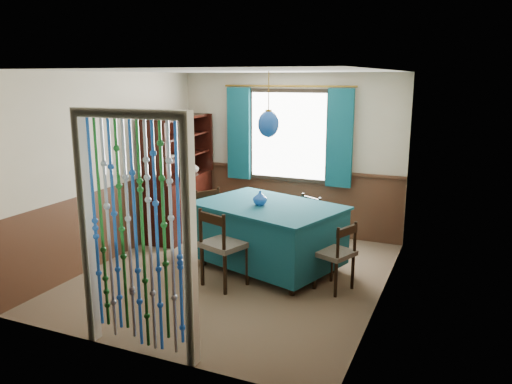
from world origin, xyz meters
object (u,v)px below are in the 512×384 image
at_px(chair_left, 213,219).
at_px(vase_table, 260,198).
at_px(pendant_lamp, 269,124).
at_px(sideboard, 179,195).
at_px(chair_far, 304,224).
at_px(vase_sideboard, 194,167).
at_px(chair_near, 223,246).
at_px(dining_table, 268,232).
at_px(bowl_shelf, 169,156).
at_px(chair_right, 336,254).

distance_m(chair_left, vase_table, 1.07).
relative_size(chair_left, pendant_lamp, 1.12).
distance_m(chair_left, sideboard, 1.03).
relative_size(chair_far, vase_sideboard, 4.65).
bearing_deg(chair_near, dining_table, 88.07).
distance_m(chair_near, bowl_shelf, 2.09).
bearing_deg(vase_sideboard, chair_left, -47.81).
relative_size(pendant_lamp, vase_table, 4.62).
height_order(chair_near, vase_sideboard, vase_sideboard).
bearing_deg(chair_right, chair_left, 94.58).
distance_m(chair_left, pendant_lamp, 1.73).
bearing_deg(vase_sideboard, vase_table, -36.91).
bearing_deg(chair_far, chair_near, 97.18).
height_order(pendant_lamp, bowl_shelf, pendant_lamp).
xyz_separation_m(dining_table, chair_near, (-0.28, -0.73, 0.01)).
distance_m(vase_table, vase_sideboard, 2.12).
xyz_separation_m(chair_left, pendant_lamp, (0.97, -0.32, 1.40)).
xyz_separation_m(chair_left, chair_right, (1.94, -0.62, -0.03)).
bearing_deg(dining_table, pendant_lamp, -72.53).
height_order(dining_table, pendant_lamp, pendant_lamp).
xyz_separation_m(chair_left, vase_table, (0.88, -0.37, 0.47)).
distance_m(chair_left, vase_sideboard, 1.33).
bearing_deg(dining_table, vase_table, -128.23).
xyz_separation_m(chair_left, vase_sideboard, (-0.81, 0.90, 0.55)).
distance_m(dining_table, chair_left, 1.02).
height_order(chair_far, bowl_shelf, bowl_shelf).
bearing_deg(vase_table, pendant_lamp, 34.30).
relative_size(sideboard, pendant_lamp, 2.35).
bearing_deg(vase_sideboard, chair_near, -52.31).
height_order(dining_table, chair_near, chair_near).
distance_m(chair_far, vase_sideboard, 2.18).
height_order(sideboard, bowl_shelf, sideboard).
distance_m(chair_left, bowl_shelf, 1.17).
xyz_separation_m(chair_near, bowl_shelf, (-1.50, 1.23, 0.79)).
xyz_separation_m(chair_near, vase_table, (0.19, 0.67, 0.44)).
xyz_separation_m(pendant_lamp, vase_sideboard, (-1.78, 1.21, -0.86)).
height_order(chair_far, sideboard, sideboard).
distance_m(sideboard, vase_table, 1.99).
bearing_deg(chair_near, chair_left, 142.53).
height_order(chair_left, pendant_lamp, pendant_lamp).
relative_size(chair_far, chair_right, 1.01).
xyz_separation_m(dining_table, vase_sideboard, (-1.78, 1.21, 0.53)).
xyz_separation_m(chair_far, vase_table, (-0.34, -0.75, 0.50)).
xyz_separation_m(sideboard, bowl_shelf, (0.06, -0.33, 0.66)).
xyz_separation_m(chair_far, chair_right, (0.72, -1.00, -0.00)).
bearing_deg(chair_near, chair_right, 37.77).
bearing_deg(bowl_shelf, vase_table, -18.33).
distance_m(chair_far, vase_table, 0.97).
relative_size(chair_near, vase_sideboard, 5.33).
height_order(dining_table, chair_far, dining_table).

